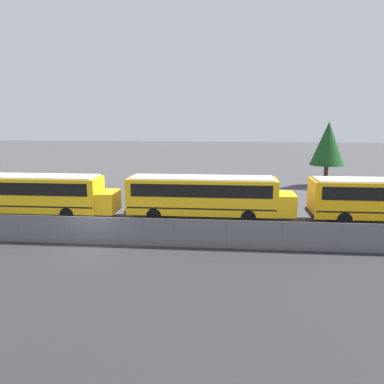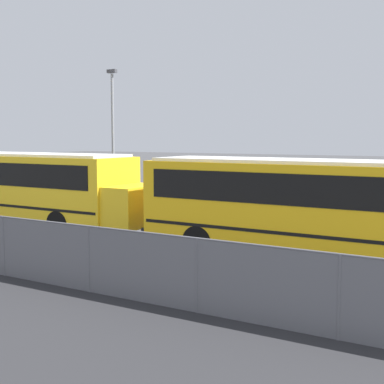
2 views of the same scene
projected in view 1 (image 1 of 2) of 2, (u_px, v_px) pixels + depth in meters
ground_plane at (96, 244)px, 21.80m from camera, size 200.00×200.00×0.00m
road_strip at (47, 290)px, 15.93m from camera, size 147.06×12.00×0.01m
fence at (95, 230)px, 21.63m from camera, size 113.13×0.07×1.66m
school_bus_3 at (33, 192)px, 27.63m from camera, size 12.00×2.60×3.12m
school_bus_4 at (205, 194)px, 26.88m from camera, size 12.00×2.60×3.12m
tree_1 at (328, 144)px, 39.58m from camera, size 3.55×3.55×6.94m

